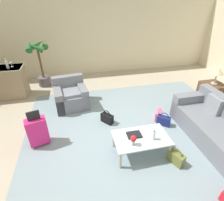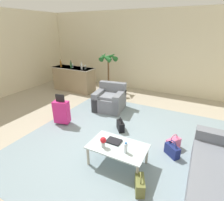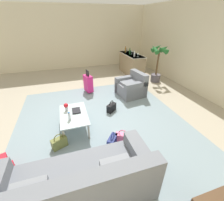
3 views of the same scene
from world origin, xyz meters
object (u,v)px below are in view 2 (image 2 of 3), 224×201
(bar_console, at_px, (74,79))
(wine_bottle_amber, at_px, (61,64))
(suitcase_magenta, at_px, (62,112))
(wine_bottle_clear, at_px, (82,66))
(handbag_navy, at_px, (172,150))
(potted_palm, at_px, (108,70))
(coffee_table_book, at_px, (114,141))
(wine_glass_right_of_centre, at_px, (85,66))
(armchair, at_px, (110,100))
(flower_vase, at_px, (103,141))
(wine_glass_leftmost, at_px, (61,64))
(wine_glass_left_of_centre, at_px, (73,65))
(water_bottle, at_px, (126,148))
(coffee_table, at_px, (118,148))
(wine_bottle_green, at_px, (71,65))
(handbag_olive, at_px, (140,184))
(handbag_pink, at_px, (173,144))
(handbag_black, at_px, (120,126))

(bar_console, relative_size, wine_bottle_amber, 5.86)
(suitcase_magenta, bearing_deg, wine_bottle_clear, 113.08)
(handbag_navy, height_order, potted_palm, potted_palm)
(wine_bottle_amber, bearing_deg, coffee_table_book, -36.63)
(wine_glass_right_of_centre, bearing_deg, suitcase_magenta, -69.59)
(armchair, xyz_separation_m, flower_vase, (1.09, -2.31, 0.24))
(wine_glass_leftmost, height_order, wine_bottle_amber, wine_bottle_amber)
(bar_console, height_order, wine_glass_left_of_centre, wine_glass_left_of_centre)
(water_bottle, relative_size, coffee_table_book, 0.74)
(wine_glass_left_of_centre, bearing_deg, handbag_navy, -28.42)
(wine_glass_right_of_centre, bearing_deg, coffee_table, -47.06)
(wine_bottle_clear, bearing_deg, wine_glass_right_of_centre, 62.90)
(wine_bottle_green, xyz_separation_m, handbag_olive, (4.06, -3.36, -0.95))
(coffee_table_book, distance_m, suitcase_magenta, 1.98)
(water_bottle, relative_size, suitcase_magenta, 0.24)
(potted_palm, bearing_deg, wine_bottle_amber, -158.24)
(armchair, relative_size, wine_bottle_green, 3.27)
(wine_glass_left_of_centre, relative_size, potted_palm, 0.10)
(wine_glass_leftmost, distance_m, potted_palm, 2.01)
(wine_glass_leftmost, bearing_deg, water_bottle, -36.34)
(bar_console, xyz_separation_m, wine_glass_leftmost, (-0.60, -0.04, 0.57))
(coffee_table, relative_size, bar_console, 0.61)
(wine_glass_leftmost, relative_size, wine_glass_right_of_centre, 1.00)
(armchair, relative_size, water_bottle, 4.81)
(bar_console, bearing_deg, suitcase_magenta, -57.99)
(armchair, distance_m, wine_bottle_green, 2.45)
(wine_bottle_amber, bearing_deg, wine_glass_leftmost, 134.66)
(wine_glass_leftmost, relative_size, handbag_pink, 0.43)
(wine_bottle_green, bearing_deg, suitcase_magenta, -56.89)
(flower_vase, distance_m, wine_glass_leftmost, 5.07)
(coffee_table_book, relative_size, handbag_olive, 0.77)
(wine_bottle_amber, bearing_deg, armchair, -16.72)
(wine_glass_left_of_centre, height_order, suitcase_magenta, wine_glass_left_of_centre)
(coffee_table, xyz_separation_m, handbag_pink, (0.86, 0.96, -0.23))
(handbag_navy, bearing_deg, handbag_pink, 94.26)
(flower_vase, height_order, bar_console, bar_console)
(wine_bottle_amber, bearing_deg, coffee_table, -36.55)
(handbag_navy, bearing_deg, flower_vase, -141.79)
(bar_console, xyz_separation_m, wine_glass_left_of_centre, (-0.00, -0.01, 0.57))
(handbag_pink, height_order, potted_palm, potted_palm)
(bar_console, distance_m, handbag_black, 3.65)
(armchair, distance_m, coffee_table, 2.53)
(water_bottle, xyz_separation_m, wine_bottle_clear, (-3.17, 3.08, 0.57))
(wine_bottle_clear, relative_size, potted_palm, 0.19)
(armchair, xyz_separation_m, handbag_pink, (2.17, -1.20, -0.16))
(wine_bottle_amber, distance_m, handbag_navy, 5.47)
(handbag_navy, distance_m, handbag_olive, 1.14)
(armchair, xyz_separation_m, coffee_table_book, (1.19, -2.08, 0.14))
(coffee_table, bearing_deg, wine_bottle_clear, 134.94)
(coffee_table, distance_m, wine_bottle_clear, 4.26)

